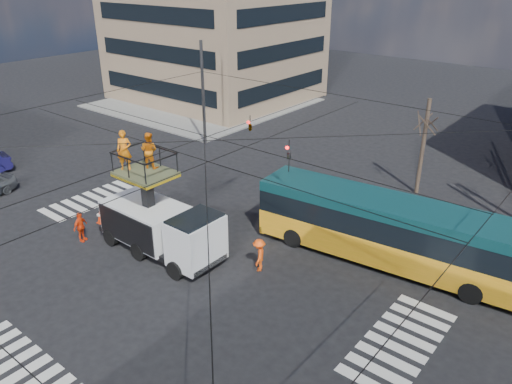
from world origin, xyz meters
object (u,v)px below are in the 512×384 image
object	(u,v)px
flagger	(259,255)
utility_truck	(160,217)
city_bus	(392,231)
worker_ground	(81,227)
traffic_cone	(100,216)

from	to	relation	value
flagger	utility_truck	bearing A→B (deg)	-98.59
city_bus	flagger	distance (m)	6.33
city_bus	flagger	xyz separation A→B (m)	(-4.43, -4.42, -0.92)
city_bus	worker_ground	distance (m)	15.55
city_bus	traffic_cone	xyz separation A→B (m)	(-14.20, -6.28, -1.34)
utility_truck	flagger	bearing A→B (deg)	20.73
city_bus	traffic_cone	size ratio (longest dim) A/B	17.21
utility_truck	flagger	distance (m)	5.15
city_bus	traffic_cone	distance (m)	15.58
utility_truck	worker_ground	xyz separation A→B (m)	(-4.14, -1.87, -1.20)
utility_truck	flagger	size ratio (longest dim) A/B	4.34
traffic_cone	city_bus	bearing A→B (deg)	23.87
worker_ground	flagger	xyz separation A→B (m)	(8.83, 3.64, 0.01)
utility_truck	traffic_cone	distance (m)	5.32
city_bus	traffic_cone	world-z (taller)	city_bus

